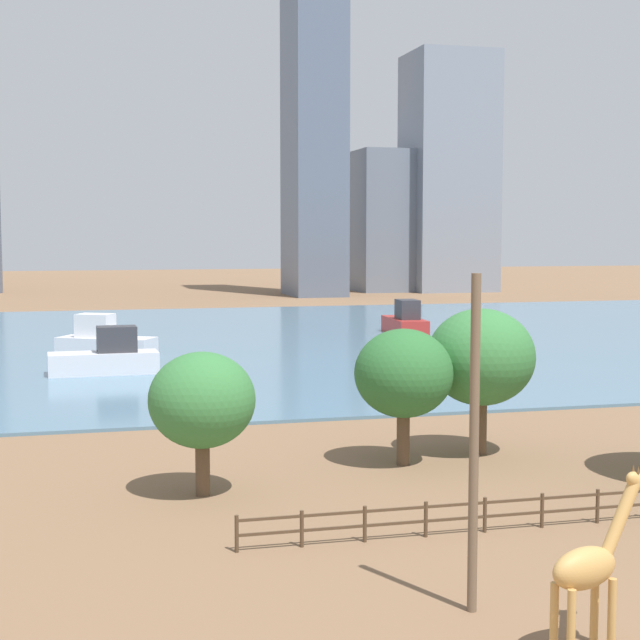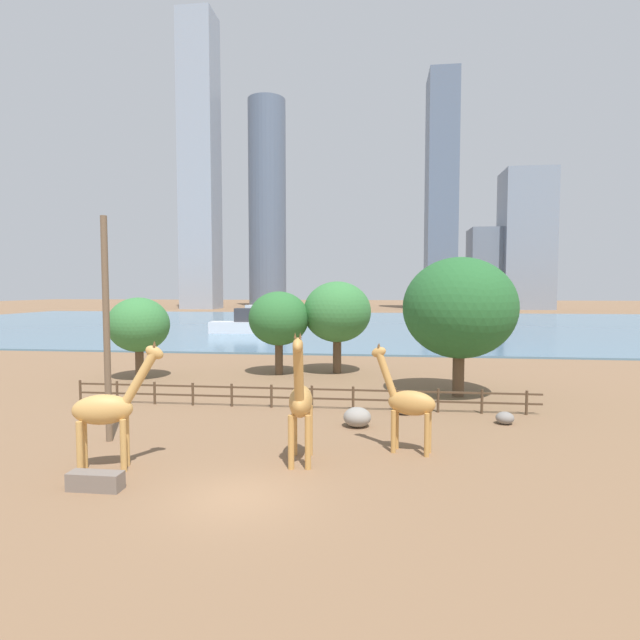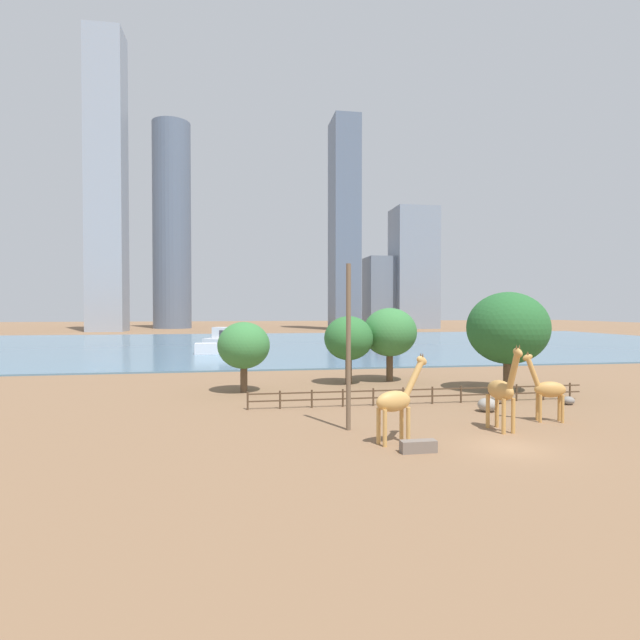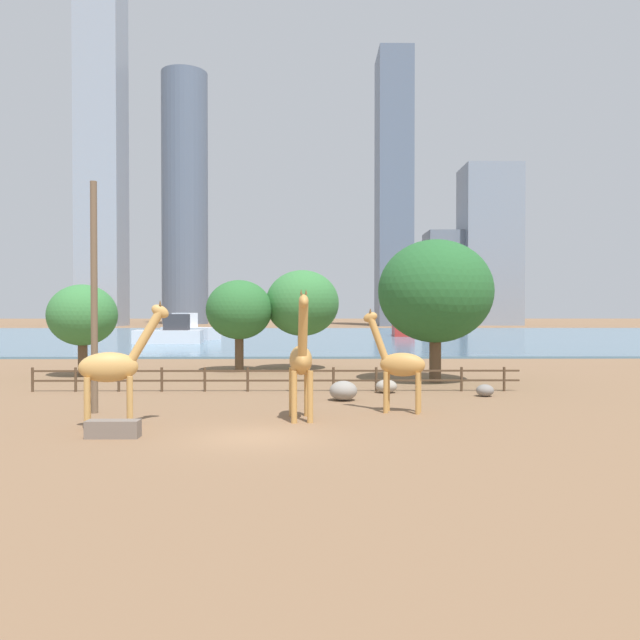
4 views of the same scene
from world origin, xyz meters
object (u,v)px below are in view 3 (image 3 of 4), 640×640
tree_right_tall (508,328)px  boat_ferry (226,341)px  giraffe_companion (397,401)px  feeding_trough (418,446)px  boulder_near_fence (568,401)px  tree_left_small (390,332)px  boat_tug (224,346)px  boulder_by_pole (499,399)px  boulder_small (487,405)px  utility_pole (348,347)px  tree_center_broad (244,346)px  giraffe_young (502,390)px  giraffe_tall (548,389)px  boat_sailboat (381,336)px  tree_left_large (349,338)px

tree_right_tall → boat_ferry: (-24.92, 50.40, -4.02)m
giraffe_companion → boat_ferry: bearing=81.5°
feeding_trough → boulder_near_fence: bearing=32.7°
tree_left_small → boat_tug: size_ratio=0.87×
boulder_by_pole → boulder_small: size_ratio=0.85×
utility_pole → tree_center_broad: 15.69m
tree_right_tall → boulder_near_fence: bearing=-78.3°
tree_left_small → boat_ferry: size_ratio=0.82×
giraffe_young → boulder_small: 5.97m
giraffe_young → tree_right_tall: bearing=143.5°
giraffe_tall → utility_pole: size_ratio=0.45×
tree_left_small → boat_tug: 36.28m
boulder_by_pole → boat_sailboat: 67.49m
tree_right_tall → tree_left_small: size_ratio=1.19×
giraffe_tall → boat_ferry: size_ratio=0.50×
boulder_small → feeding_trough: size_ratio=0.74×
boulder_small → boat_ferry: bearing=108.1°
giraffe_young → boat_sailboat: giraffe_young is taller
boat_sailboat → boat_tug: 38.98m
giraffe_tall → giraffe_companion: size_ratio=0.94×
utility_pole → tree_left_large: 18.03m
boulder_by_pole → boat_sailboat: bearing=81.1°
tree_left_large → tree_right_tall: 14.20m
boat_tug → giraffe_tall: bearing=111.2°
tree_left_large → tree_left_small: (4.43, 1.20, 0.48)m
boulder_small → boat_sailboat: boat_sailboat is taller
boat_ferry → boat_sailboat: boat_sailboat is taller
boulder_small → giraffe_young: bearing=-110.0°
utility_pole → boat_ferry: 62.21m
tree_left_small → giraffe_companion: bearing=-106.6°
boulder_near_fence → feeding_trough: (-15.52, -9.97, -0.01)m
boulder_small → boulder_by_pole: bearing=48.7°
tree_left_large → tree_center_broad: 10.35m
giraffe_companion → boat_sailboat: 79.21m
tree_left_large → boat_ferry: (-12.30, 43.98, -2.88)m
giraffe_tall → tree_left_small: size_ratio=0.61×
utility_pole → boat_sailboat: utility_pole is taller
boulder_near_fence → boulder_small: 7.35m
boulder_small → boat_tug: (-19.19, 47.15, 0.96)m
utility_pole → giraffe_companion: bearing=-60.1°
tree_right_tall → boat_ferry: 56.36m
giraffe_tall → boulder_by_pole: bearing=-76.8°
tree_left_small → boulder_near_fence: bearing=-55.7°
giraffe_companion → boulder_small: 11.29m
boulder_near_fence → boat_tug: bearing=120.0°
giraffe_young → boulder_small: giraffe_young is taller
giraffe_companion → giraffe_tall: bearing=-0.8°
utility_pole → tree_right_tall: 20.03m
giraffe_tall → tree_left_large: 19.80m
utility_pole → boat_ferry: utility_pole is taller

